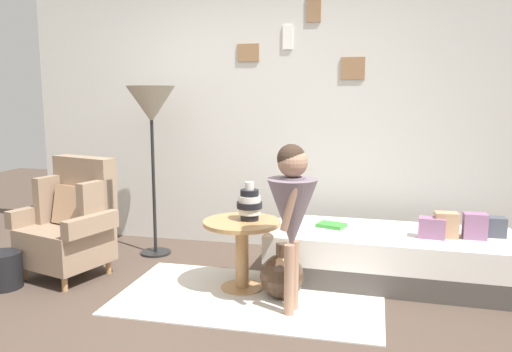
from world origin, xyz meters
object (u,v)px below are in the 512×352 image
side_table (242,240)px  floor_lamp (151,109)px  demijohn_near (282,276)px  magazine_basket (3,270)px  vase_striped (250,204)px  person_child (292,206)px  armchair (71,223)px  daybed (389,256)px  book_on_daybed (331,225)px

side_table → floor_lamp: size_ratio=0.38×
demijohn_near → magazine_basket: (-2.14, -0.30, -0.03)m
vase_striped → side_table: bearing=-141.1°
side_table → person_child: person_child is taller
floor_lamp → armchair: bearing=-122.5°
daybed → person_child: bearing=-129.8°
side_table → floor_lamp: 1.55m
magazine_basket → book_on_daybed: bearing=20.4°
daybed → book_on_daybed: (-0.47, 0.06, 0.22)m
floor_lamp → book_on_daybed: 1.91m
side_table → demijohn_near: 0.41m
magazine_basket → side_table: bearing=12.5°
side_table → person_child: (0.44, -0.34, 0.36)m
daybed → book_on_daybed: size_ratio=8.77×
floor_lamp → demijohn_near: floor_lamp is taller
daybed → demijohn_near: bearing=-144.8°
daybed → book_on_daybed: bearing=172.9°
armchair → floor_lamp: floor_lamp is taller
demijohn_near → armchair: bearing=177.1°
demijohn_near → magazine_basket: bearing=-171.9°
armchair → demijohn_near: bearing=-2.9°
person_child → demijohn_near: (-0.11, 0.25, -0.58)m
person_child → book_on_daybed: person_child is taller
floor_lamp → person_child: floor_lamp is taller
demijohn_near → person_child: bearing=-66.1°
armchair → magazine_basket: 0.61m
side_table → magazine_basket: bearing=-167.5°
person_child → magazine_basket: (-2.25, -0.06, -0.61)m
armchair → magazine_basket: (-0.36, -0.39, -0.30)m
armchair → demijohn_near: 1.80m
vase_striped → book_on_daybed: 0.79m
vase_striped → book_on_daybed: vase_striped is taller
demijohn_near → floor_lamp: bearing=150.4°
daybed → vase_striped: (-1.05, -0.41, 0.46)m
floor_lamp → person_child: (1.46, -1.01, -0.60)m
armchair → book_on_daybed: size_ratio=4.41×
person_child → magazine_basket: bearing=-178.6°
floor_lamp → magazine_basket: (-0.79, -1.07, -1.21)m
person_child → floor_lamp: bearing=145.2°
side_table → book_on_daybed: size_ratio=2.68×
side_table → vase_striped: bearing=38.9°
vase_striped → person_child: bearing=-44.7°
side_table → person_child: size_ratio=0.51×
magazine_basket → armchair: bearing=47.9°
book_on_daybed → demijohn_near: size_ratio=0.53×
daybed → floor_lamp: floor_lamp is taller
daybed → demijohn_near: 0.94m
side_table → demijohn_near: bearing=-16.3°
floor_lamp → magazine_basket: floor_lamp is taller
person_child → magazine_basket: person_child is taller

